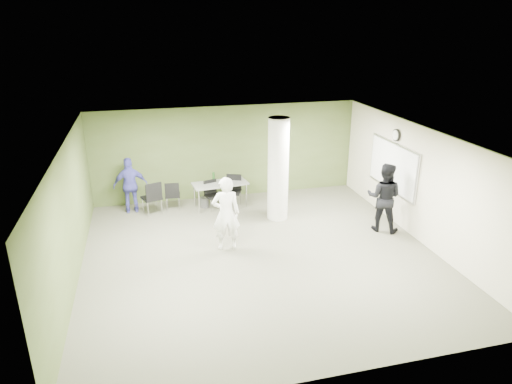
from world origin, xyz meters
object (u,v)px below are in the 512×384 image
object	(u,v)px
woman_white	(226,214)
man_blue	(131,185)
folding_table	(220,184)
man_black	(384,197)
chair_back_left	(153,196)

from	to	relation	value
woman_white	man_blue	xyz separation A→B (m)	(-2.18, 2.86, -0.10)
folding_table	man_blue	distance (m)	2.51
woman_white	man_black	bearing A→B (deg)	-175.39
chair_back_left	man_blue	xyz separation A→B (m)	(-0.57, 0.35, 0.23)
man_black	man_blue	distance (m)	6.88
man_black	folding_table	bearing A→B (deg)	2.45
chair_back_left	man_black	xyz separation A→B (m)	(5.71, -2.45, 0.34)
man_blue	man_black	bearing A→B (deg)	152.61
folding_table	chair_back_left	size ratio (longest dim) A/B	1.68
woman_white	man_blue	size ratio (longest dim) A/B	1.13
woman_white	man_blue	distance (m)	3.60
man_black	woman_white	bearing A→B (deg)	37.37
chair_back_left	man_black	size ratio (longest dim) A/B	0.54
folding_table	man_blue	world-z (taller)	man_blue
folding_table	man_black	world-z (taller)	man_black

